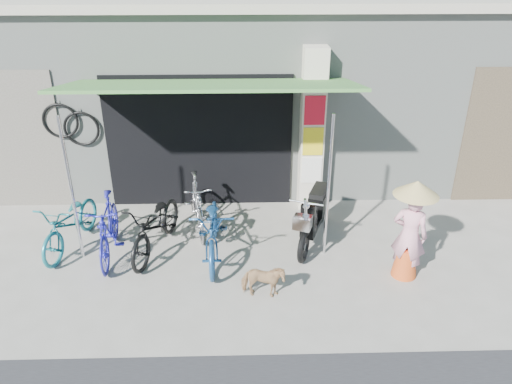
{
  "coord_description": "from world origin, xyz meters",
  "views": [
    {
      "loc": [
        -0.39,
        -6.08,
        4.5
      ],
      "look_at": [
        -0.2,
        1.0,
        1.0
      ],
      "focal_mm": 35.0,
      "sensor_mm": 36.0,
      "label": 1
    }
  ],
  "objects_px": {
    "bike_black": "(157,225)",
    "nun": "(410,230)",
    "bike_teal": "(71,223)",
    "bike_silver": "(197,204)",
    "moped": "(314,215)",
    "bike_navy": "(214,229)",
    "street_dog": "(263,281)",
    "bike_blue": "(108,228)"
  },
  "relations": [
    {
      "from": "bike_black",
      "to": "nun",
      "type": "height_order",
      "value": "nun"
    },
    {
      "from": "bike_teal",
      "to": "bike_black",
      "type": "distance_m",
      "value": 1.42
    },
    {
      "from": "bike_black",
      "to": "bike_silver",
      "type": "bearing_deg",
      "value": 63.33
    },
    {
      "from": "moped",
      "to": "nun",
      "type": "bearing_deg",
      "value": -19.97
    },
    {
      "from": "bike_black",
      "to": "bike_navy",
      "type": "distance_m",
      "value": 0.95
    },
    {
      "from": "bike_teal",
      "to": "bike_silver",
      "type": "bearing_deg",
      "value": 26.43
    },
    {
      "from": "bike_teal",
      "to": "bike_silver",
      "type": "relative_size",
      "value": 1.06
    },
    {
      "from": "bike_silver",
      "to": "nun",
      "type": "relative_size",
      "value": 1.02
    },
    {
      "from": "street_dog",
      "to": "moped",
      "type": "relative_size",
      "value": 0.36
    },
    {
      "from": "nun",
      "to": "street_dog",
      "type": "bearing_deg",
      "value": 38.04
    },
    {
      "from": "bike_silver",
      "to": "bike_navy",
      "type": "distance_m",
      "value": 0.94
    },
    {
      "from": "bike_blue",
      "to": "bike_silver",
      "type": "distance_m",
      "value": 1.56
    },
    {
      "from": "bike_teal",
      "to": "bike_navy",
      "type": "xyz_separation_m",
      "value": [
        2.35,
        -0.34,
        0.04
      ]
    },
    {
      "from": "bike_blue",
      "to": "bike_navy",
      "type": "distance_m",
      "value": 1.67
    },
    {
      "from": "street_dog",
      "to": "bike_navy",
      "type": "bearing_deg",
      "value": 41.04
    },
    {
      "from": "bike_navy",
      "to": "street_dog",
      "type": "relative_size",
      "value": 2.95
    },
    {
      "from": "bike_black",
      "to": "bike_navy",
      "type": "relative_size",
      "value": 0.96
    },
    {
      "from": "bike_black",
      "to": "moped",
      "type": "distance_m",
      "value": 2.6
    },
    {
      "from": "bike_blue",
      "to": "bike_silver",
      "type": "xyz_separation_m",
      "value": [
        1.34,
        0.82,
        -0.02
      ]
    },
    {
      "from": "bike_teal",
      "to": "bike_black",
      "type": "xyz_separation_m",
      "value": [
        1.42,
        -0.15,
        0.02
      ]
    },
    {
      "from": "nun",
      "to": "moped",
      "type": "bearing_deg",
      "value": -14.8
    },
    {
      "from": "moped",
      "to": "nun",
      "type": "xyz_separation_m",
      "value": [
        1.24,
        -1.07,
        0.32
      ]
    },
    {
      "from": "bike_blue",
      "to": "street_dog",
      "type": "relative_size",
      "value": 2.65
    },
    {
      "from": "bike_black",
      "to": "bike_silver",
      "type": "height_order",
      "value": "bike_silver"
    },
    {
      "from": "bike_silver",
      "to": "street_dog",
      "type": "distance_m",
      "value": 2.24
    },
    {
      "from": "bike_teal",
      "to": "street_dog",
      "type": "xyz_separation_m",
      "value": [
        3.08,
        -1.41,
        -0.18
      ]
    },
    {
      "from": "bike_blue",
      "to": "moped",
      "type": "height_order",
      "value": "moped"
    },
    {
      "from": "bike_teal",
      "to": "bike_navy",
      "type": "height_order",
      "value": "bike_navy"
    },
    {
      "from": "street_dog",
      "to": "bike_black",
      "type": "bearing_deg",
      "value": 59.53
    },
    {
      "from": "bike_silver",
      "to": "moped",
      "type": "relative_size",
      "value": 0.91
    },
    {
      "from": "bike_silver",
      "to": "bike_teal",
      "type": "bearing_deg",
      "value": -175.39
    },
    {
      "from": "bike_silver",
      "to": "street_dog",
      "type": "bearing_deg",
      "value": -71.85
    },
    {
      "from": "bike_silver",
      "to": "bike_blue",
      "type": "bearing_deg",
      "value": -159.04
    },
    {
      "from": "bike_navy",
      "to": "street_dog",
      "type": "xyz_separation_m",
      "value": [
        0.73,
        -1.07,
        -0.22
      ]
    },
    {
      "from": "bike_teal",
      "to": "moped",
      "type": "xyz_separation_m",
      "value": [
        4.0,
        0.12,
        0.03
      ]
    },
    {
      "from": "bike_blue",
      "to": "bike_silver",
      "type": "height_order",
      "value": "bike_blue"
    },
    {
      "from": "bike_teal",
      "to": "street_dog",
      "type": "bearing_deg",
      "value": -13.24
    },
    {
      "from": "bike_black",
      "to": "bike_navy",
      "type": "bearing_deg",
      "value": 2.74
    },
    {
      "from": "bike_blue",
      "to": "bike_black",
      "type": "height_order",
      "value": "bike_blue"
    },
    {
      "from": "bike_blue",
      "to": "bike_black",
      "type": "bearing_deg",
      "value": 4.41
    },
    {
      "from": "bike_navy",
      "to": "bike_black",
      "type": "bearing_deg",
      "value": 167.36
    },
    {
      "from": "moped",
      "to": "bike_teal",
      "type": "bearing_deg",
      "value": -157.6
    }
  ]
}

